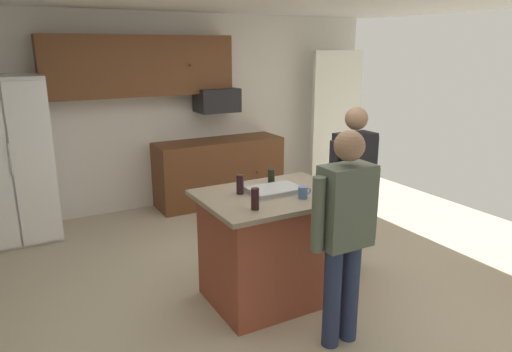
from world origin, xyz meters
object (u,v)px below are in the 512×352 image
refrigerator (10,161)px  mug_blue_stoneware (303,192)px  microwave_over_range (217,100)px  glass_dark_ale (271,176)px  kitchen_island (273,246)px  serving_tray (275,190)px  glass_short_whisky (240,184)px  person_guest_left (353,179)px  person_host_foreground (345,227)px  glass_stout_tall (255,199)px

refrigerator → mug_blue_stoneware: (2.05, -2.78, 0.09)m
microwave_over_range → glass_dark_ale: bearing=-103.1°
kitchen_island → glass_dark_ale: 0.63m
mug_blue_stoneware → serving_tray: (-0.12, 0.25, -0.03)m
glass_dark_ale → glass_short_whisky: glass_short_whisky is taller
glass_short_whisky → serving_tray: 0.30m
kitchen_island → person_guest_left: 1.06m
person_host_foreground → serving_tray: (-0.07, 0.84, 0.05)m
refrigerator → glass_dark_ale: size_ratio=14.47×
microwave_over_range → kitchen_island: 2.94m
refrigerator → mug_blue_stoneware: bearing=-53.7°
microwave_over_range → person_host_foreground: size_ratio=0.34×
serving_tray → microwave_over_range: bearing=75.7°
person_guest_left → glass_dark_ale: person_guest_left is taller
microwave_over_range → mug_blue_stoneware: size_ratio=4.57×
refrigerator → kitchen_island: 3.22m
refrigerator → glass_short_whisky: bearing=-55.9°
glass_stout_tall → glass_short_whisky: bearing=79.1°
glass_dark_ale → glass_short_whisky: 0.42m
person_host_foreground → glass_short_whisky: bearing=12.9°
kitchen_island → refrigerator: bearing=126.4°
kitchen_island → glass_stout_tall: 0.70m
kitchen_island → glass_short_whisky: bearing=151.0°
person_guest_left → kitchen_island: bearing=0.0°
glass_dark_ale → kitchen_island: bearing=-117.6°
refrigerator → kitchen_island: refrigerator is taller
microwave_over_range → glass_short_whisky: microwave_over_range is taller
microwave_over_range → serving_tray: 2.78m
person_guest_left → mug_blue_stoneware: (-0.80, -0.32, 0.08)m
microwave_over_range → glass_stout_tall: (-1.03, -2.95, -0.40)m
refrigerator → serving_tray: size_ratio=4.23×
glass_stout_tall → mug_blue_stoneware: 0.48m
microwave_over_range → kitchen_island: size_ratio=0.46×
glass_stout_tall → glass_dark_ale: bearing=49.5°
microwave_over_range → serving_tray: bearing=-104.3°
person_guest_left → glass_dark_ale: size_ratio=12.66×
glass_dark_ale → mug_blue_stoneware: 0.50m
glass_stout_tall → serving_tray: glass_stout_tall is taller
mug_blue_stoneware → kitchen_island: bearing=125.4°
person_host_foreground → glass_stout_tall: bearing=30.8°
person_guest_left → glass_stout_tall: bearing=10.0°
microwave_over_range → kitchen_island: microwave_over_range is taller
microwave_over_range → glass_dark_ale: 2.50m
person_guest_left → person_host_foreground: bearing=41.0°
glass_dark_ale → mug_blue_stoneware: glass_dark_ale is taller
glass_stout_tall → glass_short_whisky: (0.08, 0.40, -0.00)m
glass_dark_ale → serving_tray: bearing=-114.6°
refrigerator → person_host_foreground: size_ratio=1.14×
glass_dark_ale → glass_stout_tall: size_ratio=0.77×
kitchen_island → person_guest_left: (0.95, 0.10, 0.45)m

